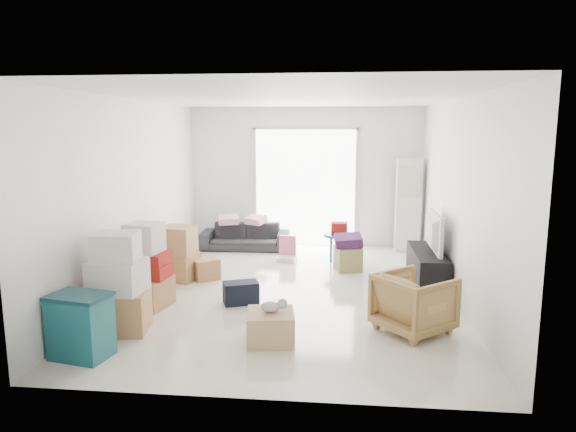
# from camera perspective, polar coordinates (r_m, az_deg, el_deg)

# --- Properties ---
(room_shell) EXTENTS (4.98, 6.48, 3.18)m
(room_shell) POSITION_cam_1_polar(r_m,az_deg,el_deg) (7.10, 0.34, 2.11)
(room_shell) COLOR beige
(room_shell) RESTS_ON ground
(sliding_door) EXTENTS (2.10, 0.04, 2.33)m
(sliding_door) POSITION_cam_1_polar(r_m,az_deg,el_deg) (10.06, 1.93, 3.71)
(sliding_door) COLOR white
(sliding_door) RESTS_ON room_shell
(ac_tower) EXTENTS (0.45, 0.30, 1.75)m
(ac_tower) POSITION_cam_1_polar(r_m,az_deg,el_deg) (9.85, 13.19, 1.17)
(ac_tower) COLOR silver
(ac_tower) RESTS_ON room_shell
(tv_console) EXTENTS (0.43, 1.44, 0.48)m
(tv_console) POSITION_cam_1_polar(r_m,az_deg,el_deg) (8.03, 15.19, -5.42)
(tv_console) COLOR black
(tv_console) RESTS_ON room_shell
(television) EXTENTS (0.59, 1.01, 0.13)m
(television) POSITION_cam_1_polar(r_m,az_deg,el_deg) (7.96, 15.29, -3.29)
(television) COLOR black
(television) RESTS_ON tv_console
(sofa) EXTENTS (1.68, 0.52, 0.65)m
(sofa) POSITION_cam_1_polar(r_m,az_deg,el_deg) (9.87, -4.77, -1.82)
(sofa) COLOR #28272D
(sofa) RESTS_ON room_shell
(pillow_left) EXTENTS (0.49, 0.43, 0.13)m
(pillow_left) POSITION_cam_1_polar(r_m,az_deg,el_deg) (9.84, -6.64, 0.43)
(pillow_left) COLOR #C8919B
(pillow_left) RESTS_ON sofa
(pillow_right) EXTENTS (0.47, 0.44, 0.13)m
(pillow_right) POSITION_cam_1_polar(r_m,az_deg,el_deg) (9.77, -3.60, 0.41)
(pillow_right) COLOR #C8919B
(pillow_right) RESTS_ON sofa
(armchair) EXTENTS (0.99, 0.99, 0.75)m
(armchair) POSITION_cam_1_polar(r_m,az_deg,el_deg) (6.04, 13.84, -9.05)
(armchair) COLOR tan
(armchair) RESTS_ON room_shell
(storage_bins) EXTENTS (0.64, 0.51, 0.66)m
(storage_bins) POSITION_cam_1_polar(r_m,az_deg,el_deg) (5.66, -22.05, -11.23)
(storage_bins) COLOR #15555F
(storage_bins) RESTS_ON room_shell
(box_stack_a) EXTENTS (0.69, 0.60, 1.14)m
(box_stack_a) POSITION_cam_1_polar(r_m,az_deg,el_deg) (6.15, -18.32, -7.58)
(box_stack_a) COLOR tan
(box_stack_a) RESTS_ON room_shell
(box_stack_b) EXTENTS (0.65, 0.65, 1.10)m
(box_stack_b) POSITION_cam_1_polar(r_m,az_deg,el_deg) (6.88, -15.53, -5.90)
(box_stack_b) COLOR tan
(box_stack_b) RESTS_ON room_shell
(box_stack_c) EXTENTS (0.65, 0.58, 0.83)m
(box_stack_c) POSITION_cam_1_polar(r_m,az_deg,el_deg) (8.02, -12.12, -4.12)
(box_stack_c) COLOR tan
(box_stack_c) RESTS_ON room_shell
(loose_box) EXTENTS (0.52, 0.52, 0.31)m
(loose_box) POSITION_cam_1_polar(r_m,az_deg,el_deg) (8.05, -9.19, -5.79)
(loose_box) COLOR tan
(loose_box) RESTS_ON room_shell
(duffel_bag) EXTENTS (0.52, 0.41, 0.29)m
(duffel_bag) POSITION_cam_1_polar(r_m,az_deg,el_deg) (6.88, -5.26, -8.48)
(duffel_bag) COLOR black
(duffel_bag) RESTS_ON room_shell
(ottoman) EXTENTS (0.49, 0.49, 0.39)m
(ottoman) POSITION_cam_1_polar(r_m,az_deg,el_deg) (8.45, 6.67, -4.71)
(ottoman) COLOR #959157
(ottoman) RESTS_ON room_shell
(blanket) EXTENTS (0.46, 0.46, 0.14)m
(blanket) POSITION_cam_1_polar(r_m,az_deg,el_deg) (8.39, 6.70, -2.95)
(blanket) COLOR #421D49
(blanket) RESTS_ON ottoman
(kids_table) EXTENTS (0.55, 0.55, 0.67)m
(kids_table) POSITION_cam_1_polar(r_m,az_deg,el_deg) (9.01, 5.70, -1.91)
(kids_table) COLOR blue
(kids_table) RESTS_ON room_shell
(toy_walker) EXTENTS (0.35, 0.32, 0.43)m
(toy_walker) POSITION_cam_1_polar(r_m,az_deg,el_deg) (9.02, -0.09, -4.22)
(toy_walker) COLOR silver
(toy_walker) RESTS_ON room_shell
(wood_crate) EXTENTS (0.57, 0.57, 0.34)m
(wood_crate) POSITION_cam_1_polar(r_m,az_deg,el_deg) (5.68, -1.94, -12.21)
(wood_crate) COLOR tan
(wood_crate) RESTS_ON room_shell
(plush_bunny) EXTENTS (0.29, 0.16, 0.15)m
(plush_bunny) POSITION_cam_1_polar(r_m,az_deg,el_deg) (5.60, -1.61, -9.97)
(plush_bunny) COLOR #B2ADA8
(plush_bunny) RESTS_ON wood_crate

